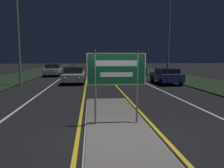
{
  "coord_description": "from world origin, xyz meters",
  "views": [
    {
      "loc": [
        -0.88,
        -6.15,
        2.37
      ],
      "look_at": [
        0.0,
        2.62,
        1.29
      ],
      "focal_mm": 35.0,
      "sensor_mm": 36.0,
      "label": 1
    }
  ],
  "objects_px": {
    "car_receding_0": "(166,76)",
    "car_receding_1": "(137,68)",
    "streetlight_right_near": "(169,7)",
    "car_receding_3": "(104,64)",
    "car_approaching_1": "(53,70)",
    "car_approaching_0": "(74,75)",
    "highway_sign": "(116,72)",
    "car_receding_2": "(106,65)",
    "streetlight_left_near": "(17,8)"
  },
  "relations": [
    {
      "from": "car_receding_3",
      "to": "car_receding_2",
      "type": "bearing_deg",
      "value": -91.57
    },
    {
      "from": "car_receding_0",
      "to": "car_receding_1",
      "type": "relative_size",
      "value": 0.9
    },
    {
      "from": "highway_sign",
      "to": "car_receding_2",
      "type": "bearing_deg",
      "value": 86.35
    },
    {
      "from": "streetlight_left_near",
      "to": "car_receding_0",
      "type": "relative_size",
      "value": 2.45
    },
    {
      "from": "streetlight_left_near",
      "to": "car_approaching_0",
      "type": "distance_m",
      "value": 7.15
    },
    {
      "from": "streetlight_right_near",
      "to": "car_approaching_0",
      "type": "bearing_deg",
      "value": 177.36
    },
    {
      "from": "car_receding_0",
      "to": "car_receding_3",
      "type": "distance_m",
      "value": 38.13
    },
    {
      "from": "car_approaching_1",
      "to": "car_approaching_0",
      "type": "bearing_deg",
      "value": -68.31
    },
    {
      "from": "highway_sign",
      "to": "car_approaching_0",
      "type": "relative_size",
      "value": 0.55
    },
    {
      "from": "streetlight_right_near",
      "to": "car_approaching_0",
      "type": "xyz_separation_m",
      "value": [
        -8.75,
        0.4,
        -6.14
      ]
    },
    {
      "from": "car_receding_0",
      "to": "car_approaching_1",
      "type": "distance_m",
      "value": 14.89
    },
    {
      "from": "car_approaching_1",
      "to": "car_receding_1",
      "type": "bearing_deg",
      "value": 13.18
    },
    {
      "from": "streetlight_right_near",
      "to": "car_receding_0",
      "type": "bearing_deg",
      "value": -115.54
    },
    {
      "from": "highway_sign",
      "to": "car_approaching_1",
      "type": "height_order",
      "value": "highway_sign"
    },
    {
      "from": "car_receding_3",
      "to": "highway_sign",
      "type": "bearing_deg",
      "value": -93.11
    },
    {
      "from": "streetlight_left_near",
      "to": "car_receding_3",
      "type": "height_order",
      "value": "streetlight_left_near"
    },
    {
      "from": "car_receding_2",
      "to": "car_receding_3",
      "type": "distance_m",
      "value": 12.99
    },
    {
      "from": "streetlight_right_near",
      "to": "car_receding_2",
      "type": "relative_size",
      "value": 2.75
    },
    {
      "from": "streetlight_left_near",
      "to": "car_receding_0",
      "type": "bearing_deg",
      "value": 1.58
    },
    {
      "from": "streetlight_right_near",
      "to": "car_receding_1",
      "type": "height_order",
      "value": "streetlight_right_near"
    },
    {
      "from": "car_receding_1",
      "to": "car_receding_2",
      "type": "distance_m",
      "value": 13.29
    },
    {
      "from": "car_receding_0",
      "to": "streetlight_left_near",
      "type": "bearing_deg",
      "value": -178.42
    },
    {
      "from": "car_receding_0",
      "to": "car_receding_1",
      "type": "bearing_deg",
      "value": 89.69
    },
    {
      "from": "car_receding_0",
      "to": "car_receding_2",
      "type": "xyz_separation_m",
      "value": [
        -3.54,
        25.01,
        0.04
      ]
    },
    {
      "from": "car_approaching_0",
      "to": "car_receding_0",
      "type": "bearing_deg",
      "value": -10.07
    },
    {
      "from": "car_receding_0",
      "to": "car_receding_3",
      "type": "xyz_separation_m",
      "value": [
        -3.18,
        38.0,
        0.01
      ]
    },
    {
      "from": "streetlight_right_near",
      "to": "car_receding_2",
      "type": "bearing_deg",
      "value": 99.58
    },
    {
      "from": "car_receding_1",
      "to": "car_receding_2",
      "type": "relative_size",
      "value": 1.12
    },
    {
      "from": "car_receding_3",
      "to": "car_approaching_1",
      "type": "xyz_separation_m",
      "value": [
        -8.26,
        -28.48,
        0.03
      ]
    },
    {
      "from": "car_receding_0",
      "to": "car_approaching_1",
      "type": "relative_size",
      "value": 0.96
    },
    {
      "from": "car_receding_1",
      "to": "car_approaching_1",
      "type": "height_order",
      "value": "car_approaching_1"
    },
    {
      "from": "streetlight_right_near",
      "to": "car_receding_0",
      "type": "height_order",
      "value": "streetlight_right_near"
    },
    {
      "from": "car_receding_2",
      "to": "highway_sign",
      "type": "bearing_deg",
      "value": -93.65
    },
    {
      "from": "car_receding_0",
      "to": "car_receding_1",
      "type": "distance_m",
      "value": 12.21
    },
    {
      "from": "streetlight_left_near",
      "to": "car_receding_1",
      "type": "xyz_separation_m",
      "value": [
        12.52,
        12.56,
        -5.46
      ]
    },
    {
      "from": "car_receding_2",
      "to": "car_approaching_1",
      "type": "distance_m",
      "value": 17.39
    },
    {
      "from": "streetlight_right_near",
      "to": "car_approaching_1",
      "type": "relative_size",
      "value": 2.61
    },
    {
      "from": "car_receding_0",
      "to": "car_approaching_1",
      "type": "height_order",
      "value": "car_approaching_1"
    },
    {
      "from": "car_receding_1",
      "to": "highway_sign",
      "type": "bearing_deg",
      "value": -104.01
    },
    {
      "from": "car_receding_2",
      "to": "car_receding_3",
      "type": "height_order",
      "value": "car_receding_2"
    },
    {
      "from": "car_receding_1",
      "to": "car_receding_3",
      "type": "bearing_deg",
      "value": 97.18
    },
    {
      "from": "streetlight_left_near",
      "to": "car_approaching_0",
      "type": "bearing_deg",
      "value": 23.2
    },
    {
      "from": "streetlight_right_near",
      "to": "streetlight_left_near",
      "type": "bearing_deg",
      "value": -173.82
    },
    {
      "from": "car_receding_3",
      "to": "streetlight_right_near",
      "type": "bearing_deg",
      "value": -84.3
    },
    {
      "from": "car_receding_1",
      "to": "car_approaching_1",
      "type": "bearing_deg",
      "value": -166.82
    },
    {
      "from": "streetlight_right_near",
      "to": "car_receding_3",
      "type": "xyz_separation_m",
      "value": [
        -3.69,
        36.94,
        -6.15
      ]
    },
    {
      "from": "car_receding_1",
      "to": "car_approaching_0",
      "type": "distance_m",
      "value": 13.59
    },
    {
      "from": "car_approaching_0",
      "to": "highway_sign",
      "type": "bearing_deg",
      "value": -79.71
    },
    {
      "from": "highway_sign",
      "to": "streetlight_left_near",
      "type": "bearing_deg",
      "value": 120.37
    },
    {
      "from": "streetlight_left_near",
      "to": "highway_sign",
      "type": "bearing_deg",
      "value": -59.63
    }
  ]
}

